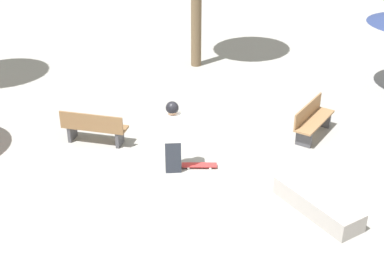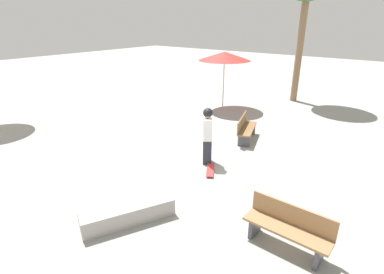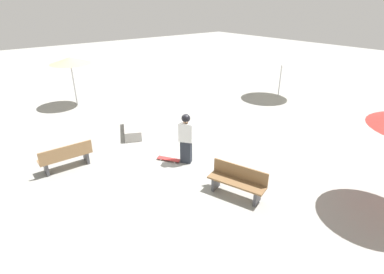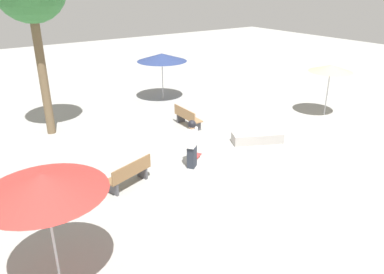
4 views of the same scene
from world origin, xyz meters
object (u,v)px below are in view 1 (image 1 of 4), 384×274
Objects in this scene: skateboard at (199,165)px; bench_near at (94,128)px; bench_far at (312,120)px; concrete_ledge at (318,203)px; skater_main at (173,134)px.

skateboard is 2.81m from bench_near.
bench_near is at bearing -52.14° from bench_far.
concrete_ledge is at bearing -16.36° from bench_near.
bench_far is (4.35, 3.19, 0.00)m from bench_near.
skater_main is 0.83× the size of concrete_ledge.
skateboard is 2.87m from concrete_ledge.
concrete_ledge is 1.26× the size of bench_far.
skater_main reaches higher than skateboard.
bench_near is (-2.33, 0.03, -0.49)m from skater_main.
skater_main is at bearing -30.50° from bench_far.
bench_near and bench_far have the same top height.
skater_main is 1.05× the size of bench_far.
skateboard is at bearing -27.91° from bench_far.
skateboard is 0.49× the size of bench_far.
skater_main reaches higher than bench_far.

